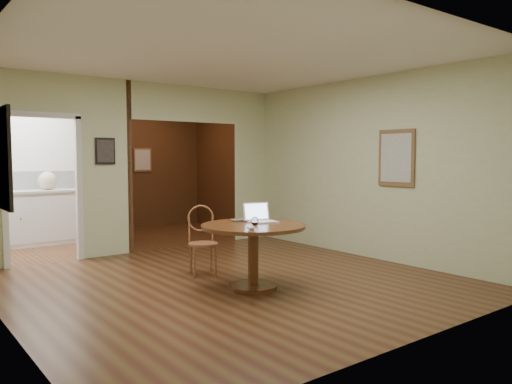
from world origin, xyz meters
TOP-DOWN VIEW (x-y plane):
  - floor at (0.00, 0.00)m, footprint 5.00×5.00m
  - room_shell at (-0.47, 3.10)m, footprint 5.20×7.50m
  - dining_table at (0.03, -0.39)m, footprint 1.19×1.19m
  - chair at (-0.06, 0.59)m, footprint 0.48×0.48m
  - open_laptop at (0.22, -0.26)m, footprint 0.37×0.35m
  - closed_laptop at (0.14, -0.11)m, footprint 0.34×0.24m
  - mouse at (-0.24, -0.71)m, footprint 0.10×0.06m
  - wine_glass at (0.01, -0.44)m, footprint 0.09×0.09m
  - pen at (-0.12, -0.52)m, footprint 0.13×0.05m
  - kitchen_cabinet at (-1.35, 4.20)m, footprint 2.06×0.60m
  - grocery_bag at (-0.99, 4.20)m, footprint 0.38×0.35m

SIDE VIEW (x-z plane):
  - floor at x=0.00m, z-range 0.00..0.00m
  - kitchen_cabinet at x=-1.35m, z-range 0.00..0.94m
  - chair at x=-0.06m, z-range 0.05..0.94m
  - dining_table at x=0.03m, z-range 0.18..0.92m
  - pen at x=-0.12m, z-range 0.74..0.75m
  - closed_laptop at x=0.14m, z-range 0.74..0.77m
  - mouse at x=-0.24m, z-range 0.74..0.79m
  - wine_glass at x=0.01m, z-range 0.74..0.84m
  - open_laptop at x=0.22m, z-range 0.69..0.92m
  - grocery_bag at x=-0.99m, z-range 0.94..1.26m
  - room_shell at x=-0.47m, z-range -1.21..3.79m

